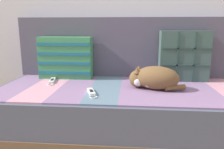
# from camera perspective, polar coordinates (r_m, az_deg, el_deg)

# --- Properties ---
(ground_plane) EXTENTS (14.00, 14.00, 0.00)m
(ground_plane) POSITION_cam_1_polar(r_m,az_deg,el_deg) (1.66, 2.02, -18.40)
(ground_plane) COLOR #937556
(couch) EXTENTS (1.83, 0.88, 0.43)m
(couch) POSITION_cam_1_polar(r_m,az_deg,el_deg) (1.66, 2.28, -10.18)
(couch) COLOR brown
(couch) RESTS_ON ground_plane
(sofa_backrest) EXTENTS (1.79, 0.14, 0.50)m
(sofa_backrest) POSITION_cam_1_polar(r_m,az_deg,el_deg) (1.91, 2.95, 7.18)
(sofa_backrest) COLOR #514C60
(sofa_backrest) RESTS_ON couch
(throw_pillow_quilted) EXTENTS (0.38, 0.14, 0.39)m
(throw_pillow_quilted) POSITION_cam_1_polar(r_m,az_deg,el_deg) (1.82, 18.23, 4.65)
(throw_pillow_quilted) COLOR #38514C
(throw_pillow_quilted) RESTS_ON couch
(throw_pillow_striped) EXTENTS (0.43, 0.14, 0.34)m
(throw_pillow_striped) POSITION_cam_1_polar(r_m,az_deg,el_deg) (1.85, -11.94, 4.33)
(throw_pillow_striped) COLOR #3D8956
(throw_pillow_striped) RESTS_ON couch
(sleeping_cat) EXTENTS (0.38, 0.24, 0.16)m
(sleeping_cat) POSITION_cam_1_polar(r_m,az_deg,el_deg) (1.52, 10.62, -0.92)
(sleeping_cat) COLOR brown
(sleeping_cat) RESTS_ON couch
(game_remote_near) EXTENTS (0.08, 0.21, 0.02)m
(game_remote_near) POSITION_cam_1_polar(r_m,az_deg,el_deg) (1.76, -15.33, -1.58)
(game_remote_near) COLOR white
(game_remote_near) RESTS_ON couch
(game_remote_far) EXTENTS (0.10, 0.19, 0.02)m
(game_remote_far) POSITION_cam_1_polar(r_m,az_deg,el_deg) (1.41, -5.43, -4.64)
(game_remote_far) COLOR white
(game_remote_far) RESTS_ON couch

